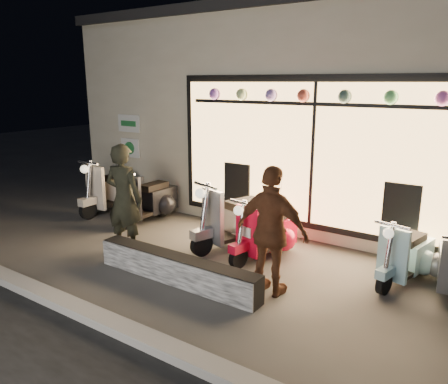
{
  "coord_description": "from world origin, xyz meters",
  "views": [
    {
      "loc": [
        3.65,
        -4.98,
        2.76
      ],
      "look_at": [
        -0.12,
        0.6,
        1.05
      ],
      "focal_mm": 35.0,
      "sensor_mm": 36.0,
      "label": 1
    }
  ],
  "objects_px": {
    "man": "(124,199)",
    "woman": "(272,232)",
    "graffiti_barrier": "(177,269)",
    "scooter_silver": "(241,220)",
    "scooter_red": "(269,232)"
  },
  "relations": [
    {
      "from": "man",
      "to": "woman",
      "type": "height_order",
      "value": "man"
    },
    {
      "from": "woman",
      "to": "man",
      "type": "bearing_deg",
      "value": 1.05
    },
    {
      "from": "graffiti_barrier",
      "to": "scooter_red",
      "type": "bearing_deg",
      "value": 69.46
    },
    {
      "from": "graffiti_barrier",
      "to": "scooter_red",
      "type": "relative_size",
      "value": 1.92
    },
    {
      "from": "graffiti_barrier",
      "to": "scooter_red",
      "type": "height_order",
      "value": "scooter_red"
    },
    {
      "from": "scooter_red",
      "to": "man",
      "type": "height_order",
      "value": "man"
    },
    {
      "from": "graffiti_barrier",
      "to": "scooter_silver",
      "type": "relative_size",
      "value": 1.69
    },
    {
      "from": "scooter_silver",
      "to": "man",
      "type": "relative_size",
      "value": 0.87
    },
    {
      "from": "scooter_silver",
      "to": "man",
      "type": "height_order",
      "value": "man"
    },
    {
      "from": "graffiti_barrier",
      "to": "woman",
      "type": "xyz_separation_m",
      "value": [
        1.25,
        0.45,
        0.67
      ]
    },
    {
      "from": "woman",
      "to": "scooter_silver",
      "type": "bearing_deg",
      "value": -44.67
    },
    {
      "from": "man",
      "to": "woman",
      "type": "distance_m",
      "value": 2.71
    },
    {
      "from": "scooter_silver",
      "to": "man",
      "type": "distance_m",
      "value": 2.0
    },
    {
      "from": "man",
      "to": "graffiti_barrier",
      "type": "bearing_deg",
      "value": 153.39
    },
    {
      "from": "graffiti_barrier",
      "to": "woman",
      "type": "bearing_deg",
      "value": 19.92
    }
  ]
}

